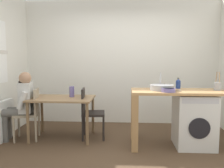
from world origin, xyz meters
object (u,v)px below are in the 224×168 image
(chair_opposite, at_px, (89,110))
(mixing_bowl, at_px, (168,90))
(chair_person_seat, at_px, (31,111))
(bottle_tall_green, at_px, (178,84))
(dining_table, at_px, (62,103))
(vase, at_px, (72,92))
(utensil_crock, at_px, (217,86))
(washing_machine, at_px, (194,120))
(seated_person, at_px, (21,102))

(chair_opposite, bearing_deg, mixing_bowl, 63.28)
(chair_person_seat, xyz_separation_m, mixing_bowl, (2.33, -0.37, 0.45))
(chair_person_seat, bearing_deg, bottle_tall_green, -100.58)
(dining_table, distance_m, vase, 0.26)
(chair_person_seat, xyz_separation_m, utensil_crock, (3.15, -0.12, 0.48))
(washing_machine, xyz_separation_m, bottle_tall_green, (-0.21, 0.25, 0.57))
(chair_person_seat, relative_size, washing_machine, 1.05)
(utensil_crock, bearing_deg, bottle_tall_green, 161.26)
(bottle_tall_green, xyz_separation_m, mixing_bowl, (-0.24, -0.45, -0.05))
(chair_person_seat, relative_size, mixing_bowl, 4.20)
(vase, bearing_deg, bottle_tall_green, -3.31)
(chair_opposite, height_order, vase, vase)
(chair_person_seat, bearing_deg, utensil_crock, -104.48)
(dining_table, height_order, washing_machine, washing_machine)
(chair_opposite, distance_m, utensil_crock, 2.20)
(dining_table, xyz_separation_m, chair_person_seat, (-0.55, -0.08, -0.14))
(dining_table, bearing_deg, utensil_crock, -4.51)
(chair_person_seat, distance_m, bottle_tall_green, 2.62)
(mixing_bowl, height_order, utensil_crock, utensil_crock)
(chair_person_seat, bearing_deg, dining_table, -93.53)
(seated_person, distance_m, vase, 0.90)
(washing_machine, relative_size, mixing_bowl, 4.02)
(chair_opposite, bearing_deg, chair_person_seat, -88.81)
(dining_table, relative_size, bottle_tall_green, 6.01)
(chair_opposite, xyz_separation_m, utensil_crock, (2.13, -0.25, 0.48))
(chair_opposite, distance_m, vase, 0.47)
(washing_machine, bearing_deg, seated_person, 177.28)
(dining_table, xyz_separation_m, chair_opposite, (0.48, 0.04, -0.14))
(seated_person, bearing_deg, vase, -87.93)
(seated_person, xyz_separation_m, mixing_bowl, (2.49, -0.34, 0.28))
(chair_opposite, xyz_separation_m, vase, (-0.33, 0.06, 0.33))
(chair_person_seat, distance_m, seated_person, 0.23)
(bottle_tall_green, xyz_separation_m, vase, (-1.87, 0.11, -0.17))
(utensil_crock, height_order, vase, utensil_crock)
(vase, bearing_deg, seated_person, -165.66)
(chair_opposite, distance_m, mixing_bowl, 1.47)
(dining_table, bearing_deg, washing_machine, -6.58)
(chair_opposite, xyz_separation_m, seated_person, (-1.18, -0.16, 0.16))
(mixing_bowl, bearing_deg, bottle_tall_green, 61.76)
(vase, bearing_deg, mixing_bowl, -18.79)
(dining_table, height_order, chair_opposite, chair_opposite)
(vase, bearing_deg, washing_machine, -9.73)
(chair_opposite, height_order, seated_person, seated_person)
(seated_person, height_order, vase, seated_person)
(seated_person, relative_size, washing_machine, 1.40)
(vase, bearing_deg, chair_opposite, -10.02)
(bottle_tall_green, bearing_deg, chair_person_seat, -178.31)
(dining_table, bearing_deg, mixing_bowl, -14.33)
(mixing_bowl, relative_size, utensil_crock, 0.71)
(washing_machine, distance_m, vase, 2.16)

